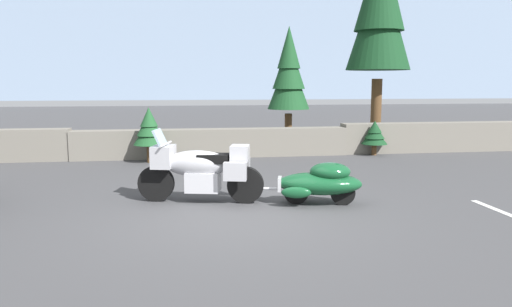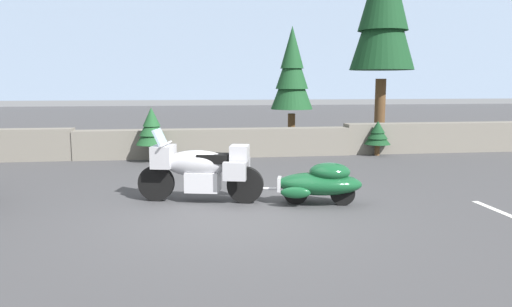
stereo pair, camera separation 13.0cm
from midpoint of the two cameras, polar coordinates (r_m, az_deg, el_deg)
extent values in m
plane|color=#424244|center=(8.05, -2.59, -7.21)|extent=(80.00, 80.00, 0.00)
cube|color=slate|center=(14.25, -5.36, 1.24)|extent=(8.00, 0.58, 0.83)
cube|color=slate|center=(16.80, 23.01, 1.85)|extent=(8.00, 0.58, 0.92)
cube|color=#7F93AD|center=(104.32, -8.42, 11.39)|extent=(240.00, 80.00, 16.00)
cylinder|color=black|center=(9.08, -12.09, -3.46)|extent=(0.67, 0.29, 0.66)
cylinder|color=black|center=(8.74, -1.67, -3.73)|extent=(0.67, 0.29, 0.66)
cube|color=silver|center=(8.85, -6.67, -3.30)|extent=(0.69, 0.57, 0.36)
ellipsoid|color=#B2B2B7|center=(8.81, -7.34, -1.18)|extent=(1.27, 0.71, 0.48)
cube|color=#B2B2B7|center=(8.95, -11.27, -0.35)|extent=(0.47, 0.59, 0.40)
cube|color=#9EB7C6|center=(8.92, -11.64, 1.75)|extent=(0.29, 0.47, 0.34)
cube|color=black|center=(8.74, -5.43, -0.57)|extent=(0.63, 0.48, 0.16)
cube|color=#B2B2B7|center=(8.65, -2.35, 0.04)|extent=(0.41, 0.46, 0.28)
cube|color=#B2B2B7|center=(8.41, -2.93, -2.13)|extent=(0.43, 0.25, 0.32)
cube|color=#B2B2B7|center=(9.00, -2.41, -1.44)|extent=(0.43, 0.25, 0.32)
cylinder|color=silver|center=(8.90, -11.00, 1.11)|extent=(0.20, 0.69, 0.04)
cylinder|color=silver|center=(9.02, -11.84, -1.92)|extent=(0.26, 0.13, 0.54)
cylinder|color=black|center=(8.71, 4.33, -4.53)|extent=(0.45, 0.20, 0.44)
cylinder|color=black|center=(8.74, 9.77, -4.58)|extent=(0.45, 0.20, 0.44)
ellipsoid|color=#144C28|center=(8.68, 7.07, -3.53)|extent=(1.62, 1.01, 0.40)
ellipsoid|color=#144C28|center=(8.65, 8.29, -2.12)|extent=(0.83, 0.71, 0.32)
cube|color=silver|center=(8.69, 2.38, -3.60)|extent=(0.13, 0.33, 0.24)
ellipsoid|color=#144C28|center=(8.39, 4.32, -4.62)|extent=(0.54, 0.26, 0.20)
ellipsoid|color=#144C28|center=(9.01, 4.36, -3.71)|extent=(0.54, 0.26, 0.20)
cylinder|color=silver|center=(8.73, -0.19, -4.14)|extent=(0.69, 0.21, 0.05)
cylinder|color=brown|center=(17.59, 13.75, 4.79)|extent=(0.37, 0.37, 2.31)
cone|color=#143D1E|center=(17.71, 14.13, 15.44)|extent=(2.21, 2.21, 3.64)
cylinder|color=brown|center=(16.17, 3.59, 2.68)|extent=(0.24, 0.24, 1.15)
cone|color=#194723|center=(16.09, 3.64, 8.50)|extent=(1.38, 1.38, 1.82)
cone|color=#194723|center=(16.10, 3.66, 10.45)|extent=(1.07, 1.07, 1.59)
cone|color=#194723|center=(16.13, 3.68, 12.40)|extent=(0.76, 0.76, 1.37)
cylinder|color=brown|center=(15.00, 13.50, 0.38)|extent=(0.15, 0.15, 0.30)
cone|color=#143D1E|center=(14.95, 13.55, 2.00)|extent=(0.77, 0.77, 0.47)
cone|color=#143D1E|center=(14.93, 13.57, 2.54)|extent=(0.60, 0.60, 0.41)
cone|color=#143D1E|center=(14.92, 13.59, 3.09)|extent=(0.43, 0.43, 0.35)
cylinder|color=brown|center=(13.54, -12.66, -0.12)|extent=(0.17, 0.17, 0.44)
cone|color=#1E5128|center=(13.47, -12.74, 2.48)|extent=(0.87, 0.87, 0.69)
cone|color=#1E5128|center=(13.45, -12.77, 3.36)|extent=(0.68, 0.68, 0.60)
cone|color=#1E5128|center=(13.44, -12.80, 4.24)|extent=(0.48, 0.48, 0.52)
camera|label=1|loc=(0.07, -90.41, -0.06)|focal=33.93mm
camera|label=2|loc=(0.07, 89.59, 0.06)|focal=33.93mm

